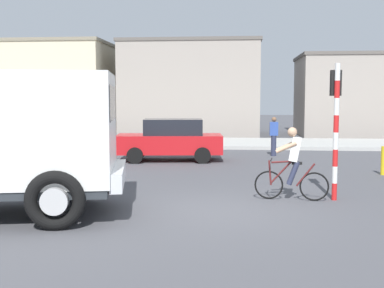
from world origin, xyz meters
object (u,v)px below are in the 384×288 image
(car_red_near, at_px, (170,139))
(bollard_far, at_px, (383,161))
(traffic_light_pole, at_px, (336,112))
(pedestrian_near_kerb, at_px, (274,136))
(cyclist, at_px, (292,164))

(car_red_near, xyz_separation_m, bollard_far, (7.09, -2.87, -0.37))
(traffic_light_pole, bearing_deg, pedestrian_near_kerb, 95.02)
(pedestrian_near_kerb, bearing_deg, car_red_near, -154.74)
(traffic_light_pole, bearing_deg, cyclist, -170.09)
(cyclist, height_order, car_red_near, cyclist)
(traffic_light_pole, relative_size, pedestrian_near_kerb, 1.98)
(cyclist, height_order, traffic_light_pole, traffic_light_pole)
(pedestrian_near_kerb, bearing_deg, traffic_light_pole, -84.98)
(traffic_light_pole, height_order, car_red_near, traffic_light_pole)
(cyclist, relative_size, car_red_near, 0.41)
(car_red_near, height_order, bollard_far, car_red_near)
(car_red_near, distance_m, pedestrian_near_kerb, 4.49)
(traffic_light_pole, xyz_separation_m, pedestrian_near_kerb, (-0.76, 8.70, -1.22))
(traffic_light_pole, distance_m, car_red_near, 8.42)
(car_red_near, relative_size, bollard_far, 4.62)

